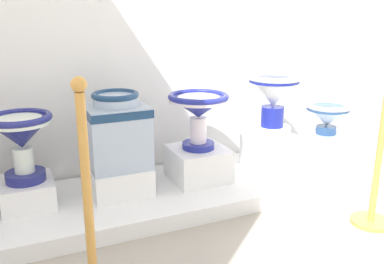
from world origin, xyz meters
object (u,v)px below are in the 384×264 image
at_px(plinth_block_broad_patterned, 120,179).
at_px(antique_toilet_slender_white, 327,117).
at_px(plinth_block_leftmost, 270,151).
at_px(plinth_block_pale_glazed, 198,164).
at_px(stanchion_post_near_right, 376,176).
at_px(antique_toilet_leftmost, 273,95).
at_px(antique_toilet_broad_patterned, 117,129).
at_px(plinth_block_slender_white, 324,147).
at_px(antique_toilet_squat_floral, 21,134).
at_px(plinth_block_squat_floral, 28,193).
at_px(antique_toilet_pale_glazed, 198,108).
at_px(stanchion_post_near_left, 90,235).

distance_m(plinth_block_broad_patterned, antique_toilet_slender_white, 1.74).
bearing_deg(plinth_block_leftmost, plinth_block_pale_glazed, 179.04).
relative_size(plinth_block_leftmost, antique_toilet_slender_white, 0.97).
bearing_deg(stanchion_post_near_right, antique_toilet_leftmost, 101.94).
height_order(antique_toilet_broad_patterned, plinth_block_slender_white, antique_toilet_broad_patterned).
bearing_deg(antique_toilet_squat_floral, plinth_block_squat_floral, 180.00).
relative_size(plinth_block_pale_glazed, plinth_block_slender_white, 1.00).
bearing_deg(antique_toilet_broad_patterned, antique_toilet_leftmost, -0.58).
bearing_deg(antique_toilet_broad_patterned, antique_toilet_squat_floral, 175.83).
distance_m(plinth_block_pale_glazed, plinth_block_leftmost, 0.59).
bearing_deg(plinth_block_pale_glazed, antique_toilet_slender_white, 2.03).
bearing_deg(stanchion_post_near_right, plinth_block_leftmost, 101.94).
bearing_deg(antique_toilet_broad_patterned, stanchion_post_near_right, -32.34).
xyz_separation_m(antique_toilet_squat_floral, antique_toilet_pale_glazed, (1.12, -0.04, 0.06)).
xyz_separation_m(plinth_block_squat_floral, plinth_block_broad_patterned, (0.56, -0.04, 0.01)).
distance_m(plinth_block_broad_patterned, antique_toilet_broad_patterned, 0.34).
relative_size(antique_toilet_broad_patterned, antique_toilet_pale_glazed, 1.17).
relative_size(plinth_block_leftmost, stanchion_post_near_left, 0.35).
bearing_deg(antique_toilet_leftmost, stanchion_post_near_left, -150.01).
xyz_separation_m(antique_toilet_squat_floral, antique_toilet_broad_patterned, (0.56, -0.04, -0.02)).
distance_m(antique_toilet_squat_floral, plinth_block_pale_glazed, 1.17).
distance_m(plinth_block_broad_patterned, antique_toilet_leftmost, 1.24).
height_order(plinth_block_pale_glazed, antique_toilet_slender_white, antique_toilet_slender_white).
bearing_deg(antique_toilet_pale_glazed, antique_toilet_squat_floral, 177.83).
bearing_deg(plinth_block_pale_glazed, stanchion_post_near_right, -47.56).
distance_m(antique_toilet_broad_patterned, antique_toilet_pale_glazed, 0.57).
bearing_deg(antique_toilet_slender_white, antique_toilet_leftmost, -174.85).
bearing_deg(antique_toilet_slender_white, plinth_block_leftmost, -174.85).
xyz_separation_m(plinth_block_broad_patterned, stanchion_post_near_left, (-0.35, -0.88, 0.14)).
distance_m(plinth_block_pale_glazed, stanchion_post_near_left, 1.27).
bearing_deg(antique_toilet_leftmost, plinth_block_slender_white, 5.15).
bearing_deg(antique_toilet_broad_patterned, plinth_block_slender_white, 1.31).
relative_size(stanchion_post_near_left, stanchion_post_near_right, 1.02).
height_order(antique_toilet_broad_patterned, plinth_block_leftmost, antique_toilet_broad_patterned).
relative_size(antique_toilet_pale_glazed, antique_toilet_slender_white, 1.14).
bearing_deg(plinth_block_leftmost, antique_toilet_broad_patterned, 179.42).
xyz_separation_m(plinth_block_broad_patterned, plinth_block_pale_glazed, (0.56, -0.00, 0.02)).
xyz_separation_m(plinth_block_broad_patterned, plinth_block_slender_white, (1.72, 0.04, -0.02)).
xyz_separation_m(plinth_block_slender_white, antique_toilet_slender_white, (0.00, 0.00, 0.25)).
relative_size(plinth_block_leftmost, plinth_block_slender_white, 0.92).
xyz_separation_m(plinth_block_leftmost, antique_toilet_slender_white, (0.57, 0.05, 0.20)).
relative_size(plinth_block_pale_glazed, antique_toilet_slender_white, 1.05).
bearing_deg(plinth_block_pale_glazed, plinth_block_leftmost, -0.96).
relative_size(antique_toilet_broad_patterned, stanchion_post_near_right, 0.49).
bearing_deg(antique_toilet_broad_patterned, plinth_block_leftmost, -0.58).
height_order(antique_toilet_squat_floral, antique_toilet_broad_patterned, antique_toilet_broad_patterned).
bearing_deg(stanchion_post_near_right, plinth_block_broad_patterned, 147.66).
bearing_deg(plinth_block_pale_glazed, antique_toilet_squat_floral, 177.83).
bearing_deg(antique_toilet_squat_floral, antique_toilet_broad_patterned, -4.17).
height_order(plinth_block_slender_white, stanchion_post_near_left, stanchion_post_near_left).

